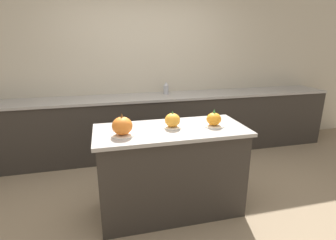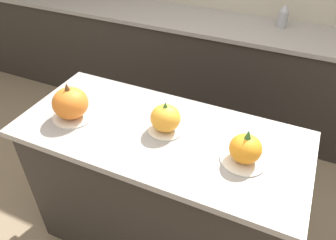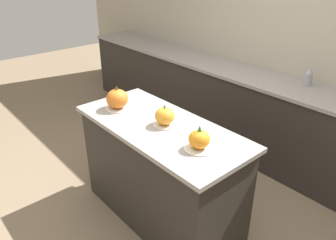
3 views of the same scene
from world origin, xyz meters
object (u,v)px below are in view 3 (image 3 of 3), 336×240
(pumpkin_cake_left, at_px, (117,99))
(pumpkin_cake_right, at_px, (199,140))
(bottle_tall, at_px, (308,77))
(pumpkin_cake_center, at_px, (165,117))

(pumpkin_cake_left, distance_m, pumpkin_cake_right, 0.91)
(pumpkin_cake_right, bearing_deg, bottle_tall, 93.47)
(pumpkin_cake_left, bearing_deg, pumpkin_cake_center, 12.00)
(pumpkin_cake_center, distance_m, bottle_tall, 1.61)
(bottle_tall, bearing_deg, pumpkin_cake_right, -86.53)
(pumpkin_cake_right, bearing_deg, pumpkin_cake_left, -176.56)
(pumpkin_cake_left, distance_m, pumpkin_cake_center, 0.51)
(pumpkin_cake_left, relative_size, bottle_tall, 1.15)
(bottle_tall, bearing_deg, pumpkin_cake_left, -115.62)
(pumpkin_cake_center, bearing_deg, bottle_tall, 78.75)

